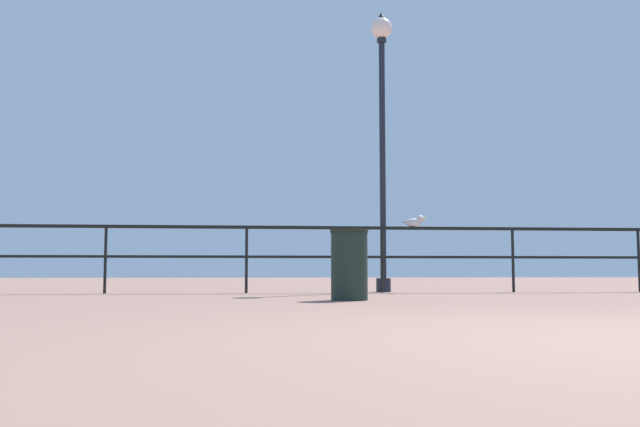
{
  "coord_description": "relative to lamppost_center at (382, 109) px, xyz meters",
  "views": [
    {
      "loc": [
        -1.97,
        -3.12,
        0.34
      ],
      "look_at": [
        -1.02,
        6.78,
        1.18
      ],
      "focal_mm": 38.09,
      "sensor_mm": 36.0,
      "label": 1
    }
  ],
  "objects": [
    {
      "name": "lamppost_center",
      "position": [
        0.0,
        0.0,
        0.0
      ],
      "size": [
        0.35,
        0.35,
        4.59
      ],
      "color": "black",
      "rests_on": "ground_plane"
    },
    {
      "name": "trash_bin",
      "position": [
        -0.96,
        -2.94,
        -2.55
      ],
      "size": [
        0.44,
        0.44,
        0.82
      ],
      "color": "black",
      "rests_on": "ground_plane"
    },
    {
      "name": "pier_railing",
      "position": [
        -0.07,
        -0.29,
        -2.2
      ],
      "size": [
        21.01,
        0.05,
        1.03
      ],
      "color": "black",
      "rests_on": "ground_plane"
    },
    {
      "name": "seagull_on_rail",
      "position": [
        0.45,
        -0.3,
        -1.86
      ],
      "size": [
        0.37,
        0.21,
        0.18
      ],
      "color": "silver",
      "rests_on": "pier_railing"
    }
  ]
}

